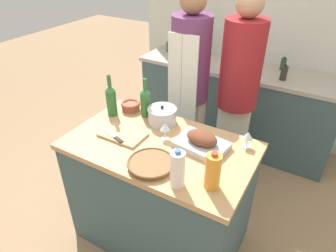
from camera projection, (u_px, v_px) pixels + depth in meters
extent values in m
plane|color=#9E7A56|center=(161.00, 234.00, 2.51)|extent=(12.00, 12.00, 0.00)
cube|color=#3D565B|center=(161.00, 196.00, 2.27)|extent=(1.23, 0.73, 0.89)
cube|color=tan|center=(160.00, 146.00, 2.02)|extent=(1.26, 0.75, 0.04)
cube|color=#3D565B|center=(234.00, 107.00, 3.45)|extent=(2.13, 0.58, 0.89)
cube|color=#ADA393|center=(239.00, 69.00, 3.20)|extent=(2.19, 0.60, 0.04)
cube|color=silver|center=(254.00, 27.00, 3.26)|extent=(2.69, 0.10, 2.55)
cube|color=#BCBCC1|center=(201.00, 145.00, 1.96)|extent=(0.36, 0.28, 0.04)
ellipsoid|color=brown|center=(202.00, 138.00, 1.93)|extent=(0.23, 0.17, 0.08)
cylinder|color=brown|center=(151.00, 164.00, 1.81)|extent=(0.27, 0.27, 0.03)
torus|color=brown|center=(151.00, 162.00, 1.80)|extent=(0.29, 0.29, 0.01)
cube|color=tan|center=(123.00, 135.00, 2.09)|extent=(0.31, 0.20, 0.02)
cylinder|color=#B7B7BC|center=(162.00, 116.00, 2.21)|extent=(0.21, 0.21, 0.11)
cylinder|color=#B7B7BC|center=(162.00, 109.00, 2.18)|extent=(0.21, 0.21, 0.01)
sphere|color=black|center=(162.00, 107.00, 2.17)|extent=(0.02, 0.02, 0.02)
cylinder|color=#A84C38|center=(131.00, 107.00, 2.39)|extent=(0.14, 0.14, 0.05)
torus|color=#A84C38|center=(131.00, 104.00, 2.37)|extent=(0.15, 0.15, 0.03)
cylinder|color=orange|center=(213.00, 172.00, 1.61)|extent=(0.09, 0.09, 0.22)
cylinder|color=red|center=(215.00, 154.00, 1.55)|extent=(0.04, 0.04, 0.02)
cylinder|color=white|center=(178.00, 169.00, 1.62)|extent=(0.08, 0.08, 0.22)
cylinder|color=#3360B2|center=(178.00, 152.00, 1.56)|extent=(0.03, 0.03, 0.02)
cylinder|color=#28662D|center=(146.00, 104.00, 2.28)|extent=(0.08, 0.08, 0.19)
cone|color=#28662D|center=(145.00, 91.00, 2.22)|extent=(0.08, 0.08, 0.04)
cylinder|color=#28662D|center=(145.00, 84.00, 2.19)|extent=(0.03, 0.03, 0.08)
cylinder|color=#28662D|center=(112.00, 103.00, 2.28)|extent=(0.08, 0.08, 0.20)
cone|color=#28662D|center=(110.00, 88.00, 2.22)|extent=(0.08, 0.08, 0.04)
cylinder|color=#28662D|center=(109.00, 81.00, 2.18)|extent=(0.03, 0.03, 0.09)
cylinder|color=silver|center=(165.00, 138.00, 2.06)|extent=(0.06, 0.06, 0.00)
cylinder|color=silver|center=(165.00, 134.00, 2.04)|extent=(0.01, 0.01, 0.07)
cone|color=silver|center=(165.00, 127.00, 2.01)|extent=(0.07, 0.07, 0.05)
cylinder|color=silver|center=(246.00, 146.00, 1.98)|extent=(0.06, 0.06, 0.00)
cylinder|color=silver|center=(247.00, 142.00, 1.97)|extent=(0.01, 0.01, 0.06)
cone|color=silver|center=(248.00, 135.00, 1.94)|extent=(0.07, 0.07, 0.05)
cube|color=#B7B7BC|center=(110.00, 133.00, 2.08)|extent=(0.13, 0.07, 0.01)
cube|color=black|center=(119.00, 140.00, 2.01)|extent=(0.08, 0.05, 0.01)
cube|color=#333842|center=(192.00, 53.00, 3.46)|extent=(0.18, 0.14, 0.06)
cylinder|color=#B7B7BC|center=(190.00, 46.00, 3.42)|extent=(0.13, 0.13, 0.11)
cube|color=#333842|center=(197.00, 44.00, 3.37)|extent=(0.05, 0.08, 0.18)
cube|color=#333842|center=(193.00, 30.00, 3.32)|extent=(0.17, 0.08, 0.10)
cylinder|color=#332D28|center=(284.00, 73.00, 2.87)|extent=(0.06, 0.06, 0.14)
cylinder|color=black|center=(286.00, 65.00, 2.83)|extent=(0.03, 0.03, 0.02)
cylinder|color=#234C28|center=(169.00, 47.00, 3.58)|extent=(0.06, 0.06, 0.11)
cylinder|color=black|center=(169.00, 41.00, 3.55)|extent=(0.03, 0.03, 0.02)
cylinder|color=#234C28|center=(283.00, 64.00, 3.09)|extent=(0.06, 0.06, 0.12)
cylinder|color=black|center=(285.00, 58.00, 3.05)|extent=(0.02, 0.02, 0.02)
cube|color=beige|center=(187.00, 138.00, 2.94)|extent=(0.27, 0.20, 0.87)
cylinder|color=#663360|center=(191.00, 60.00, 2.51)|extent=(0.33, 0.33, 0.73)
sphere|color=#996B4C|center=(193.00, 0.00, 2.26)|extent=(0.21, 0.21, 0.21)
cube|color=silver|center=(182.00, 89.00, 2.51)|extent=(0.26, 0.03, 0.92)
cube|color=beige|center=(230.00, 145.00, 2.84)|extent=(0.29, 0.22, 0.87)
cylinder|color=maroon|center=(241.00, 65.00, 2.41)|extent=(0.33, 0.33, 0.73)
sphere|color=tan|center=(250.00, 3.00, 2.15)|extent=(0.21, 0.21, 0.21)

